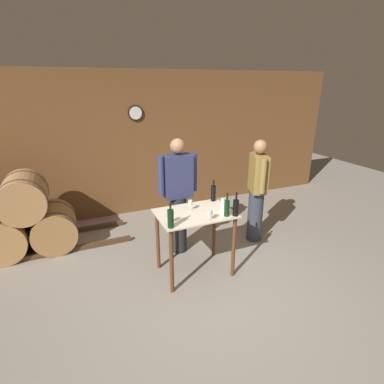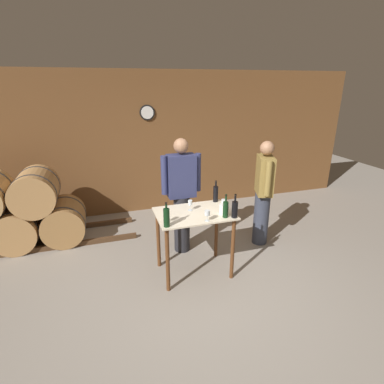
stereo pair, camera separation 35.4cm
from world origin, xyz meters
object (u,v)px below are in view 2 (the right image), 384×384
object	(u,v)px
wine_glass_near_right	(207,213)
ice_bucket	(224,209)
wine_glass_near_left	(167,215)
wine_glass_far_side	(224,203)
wine_bottle_center	(216,193)
wine_bottle_right	(235,209)
person_host	(182,194)
person_visitor_with_scarf	(263,192)
wine_bottle_far_left	(167,217)
wine_glass_near_center	(190,203)
wine_bottle_left	(226,209)

from	to	relation	value
wine_glass_near_right	ice_bucket	distance (m)	0.31
wine_glass_near_left	wine_glass_far_side	world-z (taller)	wine_glass_far_side
wine_bottle_center	ice_bucket	size ratio (longest dim) A/B	2.39
ice_bucket	wine_bottle_right	bearing A→B (deg)	-60.65
wine_glass_far_side	person_host	distance (m)	0.76
wine_bottle_right	person_host	bearing A→B (deg)	115.69
wine_bottle_center	wine_glass_near_left	distance (m)	0.91
wine_bottle_right	person_visitor_with_scarf	size ratio (longest dim) A/B	0.18
wine_bottle_far_left	person_visitor_with_scarf	world-z (taller)	person_visitor_with_scarf
wine_glass_near_right	ice_bucket	bearing A→B (deg)	26.87
wine_glass_near_left	person_host	distance (m)	0.87
wine_bottle_right	wine_glass_near_right	xyz separation A→B (m)	(-0.36, 0.01, -0.01)
wine_bottle_far_left	wine_glass_far_side	size ratio (longest dim) A/B	2.05
wine_bottle_right	person_visitor_with_scarf	distance (m)	1.12
wine_bottle_far_left	wine_glass_far_side	xyz separation A→B (m)	(0.82, 0.25, -0.01)
wine_bottle_far_left	ice_bucket	bearing A→B (deg)	10.17
person_host	person_visitor_with_scarf	xyz separation A→B (m)	(1.27, -0.16, -0.05)
wine_glass_near_right	person_visitor_with_scarf	world-z (taller)	person_visitor_with_scarf
person_visitor_with_scarf	wine_glass_near_center	bearing A→B (deg)	-164.45
wine_bottle_left	person_visitor_with_scarf	world-z (taller)	person_visitor_with_scarf
wine_glass_far_side	person_visitor_with_scarf	world-z (taller)	person_visitor_with_scarf
wine_glass_near_center	wine_glass_far_side	xyz separation A→B (m)	(0.42, -0.12, 0.00)
wine_bottle_left	wine_glass_near_right	bearing A→B (deg)	-173.05
wine_bottle_far_left	wine_bottle_center	xyz separation A→B (m)	(0.83, 0.55, 0.00)
wine_bottle_center	wine_glass_near_left	bearing A→B (deg)	-150.95
person_host	wine_bottle_left	bearing A→B (deg)	-69.39
wine_glass_near_right	wine_glass_far_side	bearing A→B (deg)	37.79
wine_bottle_left	wine_glass_near_left	distance (m)	0.72
wine_bottle_right	wine_glass_far_side	bearing A→B (deg)	99.24
wine_glass_near_left	ice_bucket	xyz separation A→B (m)	(0.74, 0.03, -0.03)
person_host	wine_glass_near_left	bearing A→B (deg)	-116.88
wine_bottle_right	wine_glass_near_center	world-z (taller)	wine_bottle_right
wine_glass_near_left	wine_glass_near_right	world-z (taller)	wine_glass_near_right
wine_glass_near_center	person_visitor_with_scarf	bearing A→B (deg)	15.55
wine_bottle_center	wine_bottle_right	distance (m)	0.56
ice_bucket	person_host	world-z (taller)	person_host
wine_bottle_far_left	ice_bucket	world-z (taller)	wine_bottle_far_left
wine_bottle_center	person_host	world-z (taller)	person_host
wine_bottle_center	ice_bucket	distance (m)	0.42
wine_glass_near_right	person_host	distance (m)	0.90
wine_bottle_left	person_host	size ratio (longest dim) A/B	0.17
wine_bottle_far_left	wine_bottle_center	size ratio (longest dim) A/B	0.98
wine_bottle_far_left	wine_glass_near_right	xyz separation A→B (m)	(0.50, -0.00, -0.02)
wine_bottle_far_left	wine_glass_near_left	distance (m)	0.12
wine_bottle_right	wine_glass_far_side	distance (m)	0.26
wine_bottle_left	wine_bottle_center	size ratio (longest dim) A/B	0.99
wine_glass_near_center	person_host	xyz separation A→B (m)	(0.03, 0.52, -0.06)
wine_bottle_right	person_host	distance (m)	1.00
wine_bottle_center	wine_glass_near_center	distance (m)	0.47
ice_bucket	person_host	xyz separation A→B (m)	(-0.35, 0.75, -0.03)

